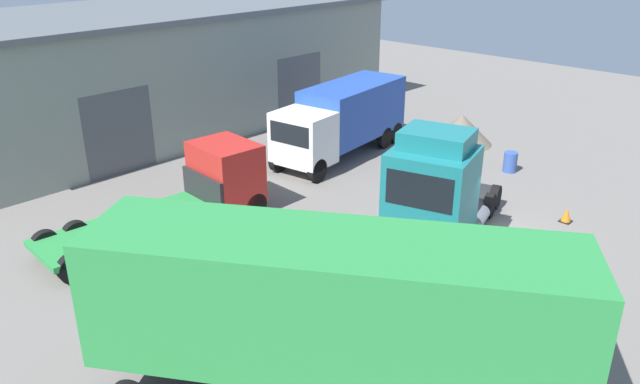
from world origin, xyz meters
name	(u,v)px	position (x,y,z in m)	size (l,w,h in m)	color
ground_plane	(474,231)	(0.00, 0.00, 0.00)	(60.00, 60.00, 0.00)	slate
warehouse_building	(161,67)	(0.00, 18.86, 3.09)	(25.04, 10.23, 6.16)	gray
tractor_unit_teal	(435,193)	(-1.99, 0.44, 1.93)	(6.66, 4.05, 4.11)	#197075
container_trailer_green	(330,307)	(-9.93, -2.23, 2.65)	(7.49, 9.85, 4.19)	#28843D
box_truck_white	(342,117)	(2.82, 8.67, 1.85)	(7.81, 3.33, 3.23)	silver
flatbed_truck_red	(199,188)	(-6.00, 7.67, 1.27)	(8.03, 2.90, 2.67)	red
gravel_pile	(461,129)	(8.14, 5.57, 0.73)	(3.06, 3.06, 1.46)	#665B4C
oil_drum	(510,162)	(6.21, 1.91, 0.44)	(0.58, 0.58, 0.88)	#33519E
traffic_cone	(566,215)	(2.95, -2.02, 0.25)	(0.40, 0.40, 0.55)	black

